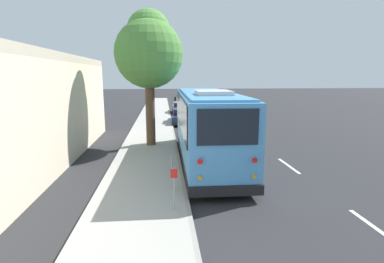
# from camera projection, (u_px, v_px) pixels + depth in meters

# --- Properties ---
(ground_plane) EXTENTS (160.00, 160.00, 0.00)m
(ground_plane) POSITION_uv_depth(u_px,v_px,m) (215.00, 158.00, 15.69)
(ground_plane) COLOR #28282B
(sidewalk_slab) EXTENTS (80.00, 3.14, 0.15)m
(sidewalk_slab) POSITION_uv_depth(u_px,v_px,m) (146.00, 158.00, 15.33)
(sidewalk_slab) COLOR #A3A099
(sidewalk_slab) RESTS_ON ground
(curb_strip) EXTENTS (80.00, 0.14, 0.15)m
(curb_strip) POSITION_uv_depth(u_px,v_px,m) (178.00, 157.00, 15.49)
(curb_strip) COLOR gray
(curb_strip) RESTS_ON ground
(shuttle_bus) EXTENTS (9.87, 2.76, 3.63)m
(shuttle_bus) POSITION_uv_depth(u_px,v_px,m) (207.00, 124.00, 14.42)
(shuttle_bus) COLOR #4C93D1
(shuttle_bus) RESTS_ON ground
(parked_sedan_navy) EXTENTS (4.79, 2.05, 1.32)m
(parked_sedan_navy) POSITION_uv_depth(u_px,v_px,m) (182.00, 116.00, 26.88)
(parked_sedan_navy) COLOR #19234C
(parked_sedan_navy) RESTS_ON ground
(parked_sedan_gray) EXTENTS (4.31, 1.72, 1.26)m
(parked_sedan_gray) POSITION_uv_depth(u_px,v_px,m) (180.00, 108.00, 33.83)
(parked_sedan_gray) COLOR slate
(parked_sedan_gray) RESTS_ON ground
(street_tree) EXTENTS (3.92, 3.92, 7.84)m
(street_tree) POSITION_uv_depth(u_px,v_px,m) (149.00, 50.00, 17.08)
(street_tree) COLOR brown
(street_tree) RESTS_ON sidewalk_slab
(sign_post_near) EXTENTS (0.06, 0.22, 1.30)m
(sign_post_near) POSITION_uv_depth(u_px,v_px,m) (174.00, 189.00, 9.18)
(sign_post_near) COLOR gray
(sign_post_near) RESTS_ON sidewalk_slab
(sign_post_far) EXTENTS (0.06, 0.06, 1.26)m
(sign_post_far) POSITION_uv_depth(u_px,v_px,m) (172.00, 173.00, 10.84)
(sign_post_far) COLOR gray
(sign_post_far) RESTS_ON sidewalk_slab
(lane_stripe_behind) EXTENTS (2.40, 0.14, 0.01)m
(lane_stripe_behind) POSITION_uv_depth(u_px,v_px,m) (377.00, 229.00, 8.40)
(lane_stripe_behind) COLOR silver
(lane_stripe_behind) RESTS_ON ground
(lane_stripe_mid) EXTENTS (2.40, 0.14, 0.01)m
(lane_stripe_mid) POSITION_uv_depth(u_px,v_px,m) (289.00, 166.00, 14.26)
(lane_stripe_mid) COLOR silver
(lane_stripe_mid) RESTS_ON ground
(lane_stripe_ahead) EXTENTS (2.40, 0.14, 0.01)m
(lane_stripe_ahead) POSITION_uv_depth(u_px,v_px,m) (252.00, 139.00, 20.13)
(lane_stripe_ahead) COLOR silver
(lane_stripe_ahead) RESTS_ON ground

